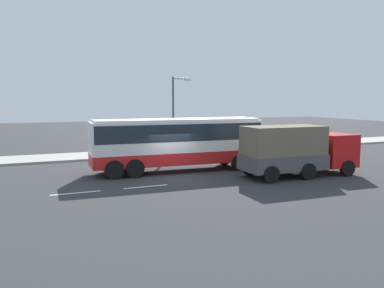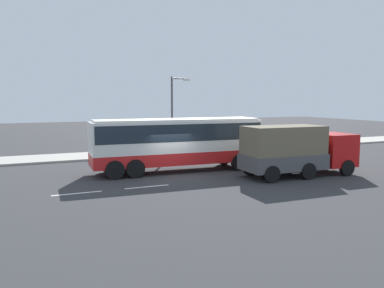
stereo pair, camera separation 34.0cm
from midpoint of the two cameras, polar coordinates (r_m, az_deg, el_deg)
ground_plane at (r=23.75m, az=-3.31°, el=-4.64°), size 120.00×120.00×0.00m
sidewalk_curb at (r=33.03m, az=-9.40°, el=-1.41°), size 80.00×4.00×0.15m
lane_centreline at (r=21.44m, az=-3.55°, el=-5.85°), size 40.16×0.16×0.01m
coach_bus at (r=25.02m, az=-2.50°, el=0.74°), size 10.93×3.11×3.34m
cargo_truck at (r=24.29m, az=14.48°, el=-0.73°), size 7.19×2.74×3.02m
car_blue_saloon at (r=30.91m, az=16.27°, el=-0.82°), size 4.31×1.91×1.46m
pedestrian_near_curb at (r=35.63m, az=3.18°, el=0.96°), size 0.32×0.32×1.70m
pedestrian_at_crossing at (r=34.52m, az=2.68°, el=0.59°), size 0.32×0.32×1.52m
street_lamp at (r=32.30m, az=-2.93°, el=5.03°), size 1.62×0.24×6.22m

